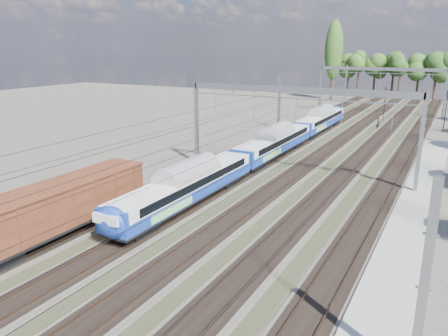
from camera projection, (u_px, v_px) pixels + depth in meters
The scene contains 10 objects.
track_bed at pixel (332, 147), 57.22m from camera, with size 21.00×130.00×0.34m.
platform at pixel (407, 233), 30.51m from camera, with size 3.00×70.00×0.30m, color gray.
catenary at pixel (352, 93), 61.89m from camera, with size 25.65×130.00×9.00m.
tree_belt at pixel (427, 71), 88.42m from camera, with size 39.67×100.71×11.60m.
poplar at pixel (334, 51), 105.63m from camera, with size 4.40×4.40×19.04m.
emu_train at pixel (274, 140), 50.89m from camera, with size 2.66×56.40×3.89m.
freight_boxcar at pixel (60, 206), 29.66m from camera, with size 3.00×14.47×3.73m.
worker at pixel (378, 123), 69.69m from camera, with size 0.70×0.46×1.92m, color black.
signal_near at pixel (385, 100), 76.64m from camera, with size 0.39×0.35×6.01m.
signal_far at pixel (446, 106), 66.35m from camera, with size 0.43×0.39×6.33m.
Camera 1 is at (14.12, -10.89, 12.72)m, focal length 35.00 mm.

